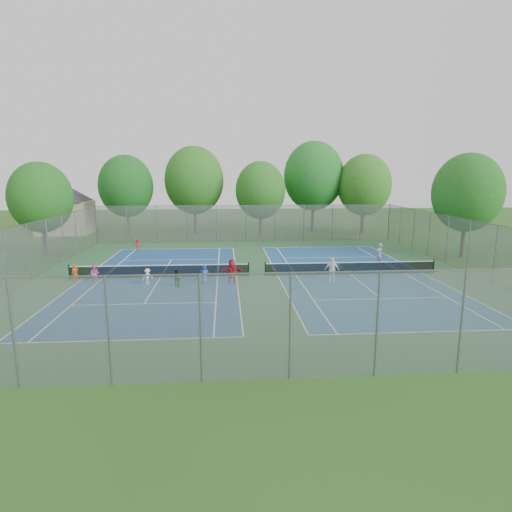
{
  "coord_description": "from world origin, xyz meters",
  "views": [
    {
      "loc": [
        -2.28,
        -30.46,
        7.43
      ],
      "look_at": [
        0.0,
        1.0,
        1.3
      ],
      "focal_mm": 30.0,
      "sensor_mm": 36.0,
      "label": 1
    }
  ],
  "objects_px": {
    "net_right": "(351,268)",
    "ball_crate": "(137,282)",
    "net_left": "(160,271)",
    "ball_hopper": "(180,281)",
    "instructor": "(379,254)"
  },
  "relations": [
    {
      "from": "net_right",
      "to": "ball_crate",
      "type": "relative_size",
      "value": 39.84
    },
    {
      "from": "net_left",
      "to": "ball_hopper",
      "type": "xyz_separation_m",
      "value": [
        1.62,
        -2.48,
        -0.14
      ]
    },
    {
      "from": "net_left",
      "to": "net_right",
      "type": "height_order",
      "value": "same"
    },
    {
      "from": "net_right",
      "to": "ball_hopper",
      "type": "height_order",
      "value": "net_right"
    },
    {
      "from": "ball_hopper",
      "to": "net_left",
      "type": "bearing_deg",
      "value": 123.13
    },
    {
      "from": "net_right",
      "to": "instructor",
      "type": "distance_m",
      "value": 4.36
    },
    {
      "from": "net_right",
      "to": "ball_hopper",
      "type": "relative_size",
      "value": 20.45
    },
    {
      "from": "net_left",
      "to": "instructor",
      "type": "bearing_deg",
      "value": 9.61
    },
    {
      "from": "ball_crate",
      "to": "instructor",
      "type": "relative_size",
      "value": 0.18
    },
    {
      "from": "ball_crate",
      "to": "ball_hopper",
      "type": "distance_m",
      "value": 3.09
    },
    {
      "from": "net_right",
      "to": "ball_crate",
      "type": "height_order",
      "value": "net_right"
    },
    {
      "from": "ball_hopper",
      "to": "ball_crate",
      "type": "bearing_deg",
      "value": 163.92
    },
    {
      "from": "instructor",
      "to": "ball_crate",
      "type": "bearing_deg",
      "value": -18.58
    },
    {
      "from": "ball_crate",
      "to": "instructor",
      "type": "distance_m",
      "value": 19.11
    },
    {
      "from": "ball_hopper",
      "to": "net_right",
      "type": "bearing_deg",
      "value": 11.34
    }
  ]
}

